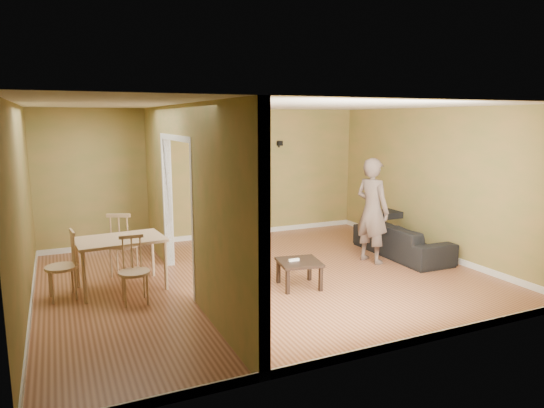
{
  "coord_description": "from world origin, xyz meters",
  "views": [
    {
      "loc": [
        -2.84,
        -6.55,
        2.4
      ],
      "look_at": [
        0.2,
        0.2,
        1.1
      ],
      "focal_mm": 32.0,
      "sensor_mm": 36.0,
      "label": 1
    }
  ],
  "objects_px": {
    "dining_table": "(120,244)",
    "chair_left": "(61,265)",
    "sofa": "(402,235)",
    "person": "(373,202)",
    "coffee_table": "(299,265)",
    "bookshelf": "(248,191)",
    "chair_far": "(123,243)",
    "chair_near": "(134,270)"
  },
  "relations": [
    {
      "from": "dining_table",
      "to": "chair_far",
      "type": "height_order",
      "value": "chair_far"
    },
    {
      "from": "bookshelf",
      "to": "dining_table",
      "type": "height_order",
      "value": "bookshelf"
    },
    {
      "from": "person",
      "to": "chair_near",
      "type": "xyz_separation_m",
      "value": [
        -3.96,
        -0.29,
        -0.59
      ]
    },
    {
      "from": "dining_table",
      "to": "chair_left",
      "type": "relative_size",
      "value": 1.28
    },
    {
      "from": "dining_table",
      "to": "bookshelf",
      "type": "bearing_deg",
      "value": 38.15
    },
    {
      "from": "bookshelf",
      "to": "coffee_table",
      "type": "relative_size",
      "value": 3.23
    },
    {
      "from": "person",
      "to": "dining_table",
      "type": "relative_size",
      "value": 1.75
    },
    {
      "from": "dining_table",
      "to": "chair_near",
      "type": "xyz_separation_m",
      "value": [
        0.09,
        -0.64,
        -0.22
      ]
    },
    {
      "from": "bookshelf",
      "to": "dining_table",
      "type": "relative_size",
      "value": 1.59
    },
    {
      "from": "sofa",
      "to": "coffee_table",
      "type": "bearing_deg",
      "value": 107.53
    },
    {
      "from": "sofa",
      "to": "chair_far",
      "type": "xyz_separation_m",
      "value": [
        -4.65,
        0.92,
        0.13
      ]
    },
    {
      "from": "chair_left",
      "to": "dining_table",
      "type": "bearing_deg",
      "value": 88.6
    },
    {
      "from": "bookshelf",
      "to": "chair_near",
      "type": "relative_size",
      "value": 2.11
    },
    {
      "from": "sofa",
      "to": "coffee_table",
      "type": "xyz_separation_m",
      "value": [
        -2.43,
        -0.72,
        -0.05
      ]
    },
    {
      "from": "sofa",
      "to": "chair_far",
      "type": "bearing_deg",
      "value": 79.77
    },
    {
      "from": "sofa",
      "to": "chair_far",
      "type": "height_order",
      "value": "chair_far"
    },
    {
      "from": "dining_table",
      "to": "sofa",
      "type": "bearing_deg",
      "value": -3.09
    },
    {
      "from": "sofa",
      "to": "person",
      "type": "bearing_deg",
      "value": 98.46
    },
    {
      "from": "sofa",
      "to": "chair_near",
      "type": "xyz_separation_m",
      "value": [
        -4.69,
        -0.39,
        0.07
      ]
    },
    {
      "from": "sofa",
      "to": "chair_near",
      "type": "relative_size",
      "value": 2.22
    },
    {
      "from": "chair_left",
      "to": "chair_near",
      "type": "xyz_separation_m",
      "value": [
        0.87,
        -0.57,
        -0.02
      ]
    },
    {
      "from": "sofa",
      "to": "coffee_table",
      "type": "height_order",
      "value": "sofa"
    },
    {
      "from": "coffee_table",
      "to": "dining_table",
      "type": "relative_size",
      "value": 0.49
    },
    {
      "from": "person",
      "to": "coffee_table",
      "type": "height_order",
      "value": "person"
    },
    {
      "from": "person",
      "to": "chair_left",
      "type": "xyz_separation_m",
      "value": [
        -4.83,
        0.28,
        -0.58
      ]
    },
    {
      "from": "chair_left",
      "to": "chair_near",
      "type": "bearing_deg",
      "value": 49.91
    },
    {
      "from": "bookshelf",
      "to": "dining_table",
      "type": "xyz_separation_m",
      "value": [
        -2.82,
        -2.21,
        -0.28
      ]
    },
    {
      "from": "bookshelf",
      "to": "chair_left",
      "type": "distance_m",
      "value": 4.29
    },
    {
      "from": "sofa",
      "to": "person",
      "type": "relative_size",
      "value": 0.95
    },
    {
      "from": "coffee_table",
      "to": "dining_table",
      "type": "height_order",
      "value": "dining_table"
    },
    {
      "from": "coffee_table",
      "to": "dining_table",
      "type": "distance_m",
      "value": 2.57
    },
    {
      "from": "sofa",
      "to": "chair_left",
      "type": "distance_m",
      "value": 5.56
    },
    {
      "from": "dining_table",
      "to": "chair_left",
      "type": "height_order",
      "value": "chair_left"
    },
    {
      "from": "chair_left",
      "to": "chair_far",
      "type": "xyz_separation_m",
      "value": [
        0.9,
        0.73,
        0.04
      ]
    },
    {
      "from": "sofa",
      "to": "coffee_table",
      "type": "distance_m",
      "value": 2.53
    },
    {
      "from": "person",
      "to": "bookshelf",
      "type": "xyz_separation_m",
      "value": [
        -1.23,
        2.57,
        -0.1
      ]
    },
    {
      "from": "coffee_table",
      "to": "chair_near",
      "type": "xyz_separation_m",
      "value": [
        -2.26,
        0.34,
        0.11
      ]
    },
    {
      "from": "coffee_table",
      "to": "person",
      "type": "bearing_deg",
      "value": 20.25
    },
    {
      "from": "bookshelf",
      "to": "coffee_table",
      "type": "xyz_separation_m",
      "value": [
        -0.47,
        -3.19,
        -0.61
      ]
    },
    {
      "from": "coffee_table",
      "to": "bookshelf",
      "type": "bearing_deg",
      "value": 81.65
    },
    {
      "from": "person",
      "to": "coffee_table",
      "type": "distance_m",
      "value": 1.94
    },
    {
      "from": "bookshelf",
      "to": "coffee_table",
      "type": "bearing_deg",
      "value": -98.35
    }
  ]
}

